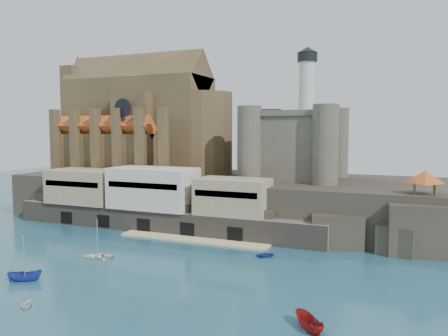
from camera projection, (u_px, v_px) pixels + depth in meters
ground at (129, 266)px, 67.16m from camera, size 300.00×300.00×0.00m
promontory at (225, 198)px, 103.01m from camera, size 100.00×36.00×10.00m
quay at (152, 201)px, 91.75m from camera, size 70.00×12.00×13.05m
church at (144, 125)px, 112.97m from camera, size 47.00×25.93×30.51m
castle_keep at (296, 142)px, 97.19m from camera, size 21.20×21.20×29.30m
rock_outcrop at (423, 229)px, 74.49m from camera, size 14.50×10.50×8.70m
pavilion at (425, 178)px, 73.88m from camera, size 6.40×6.40×5.40m
boat_1 at (27, 306)px, 51.91m from camera, size 2.72×2.34×2.70m
boat_2 at (25, 281)px, 60.64m from camera, size 2.44×2.42×4.69m
boat_5 at (309, 330)px, 45.82m from camera, size 2.55×2.56×4.75m
boat_6 at (98, 257)px, 71.76m from camera, size 2.44×3.79×5.13m
boat_7 at (265, 257)px, 71.90m from camera, size 2.93×3.20×3.17m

